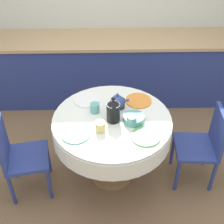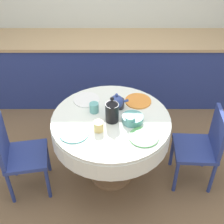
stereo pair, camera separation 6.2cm
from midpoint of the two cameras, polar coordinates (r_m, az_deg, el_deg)
name	(u,v)px [view 2 (the right image)]	position (r m, az deg, el deg)	size (l,w,h in m)	color
ground_plane	(112,174)	(3.42, 0.53, -11.33)	(12.00, 12.00, 0.00)	brown
kitchen_counter	(112,69)	(4.25, 0.51, 7.86)	(3.24, 0.64, 0.90)	navy
dining_table	(112,130)	(2.96, 0.60, -3.23)	(1.12, 1.12, 0.78)	olive
chair_left	(204,145)	(3.17, 17.06, -5.84)	(0.42, 0.42, 0.86)	navy
chair_right	(18,153)	(3.09, -16.19, -7.17)	(0.46, 0.46, 0.86)	navy
plate_near_left	(75,133)	(2.73, -6.10, -3.84)	(0.26, 0.26, 0.01)	#60BCB7
cup_near_left	(100,126)	(2.72, -1.60, -2.62)	(0.09, 0.09, 0.09)	#DBB766
plate_near_right	(145,137)	(2.70, 6.68, -4.58)	(0.26, 0.26, 0.01)	#5BA85B
cup_near_right	(131,121)	(2.79, 4.17, -1.63)	(0.09, 0.09, 0.09)	#5BA39E
plate_far_left	(88,100)	(3.11, -3.89, 2.28)	(0.26, 0.26, 0.01)	white
cup_far_left	(95,108)	(2.93, -2.47, 0.80)	(0.09, 0.09, 0.09)	#5BA39E
plate_far_right	(139,101)	(3.10, 5.57, 2.00)	(0.26, 0.26, 0.01)	orange
cup_far_right	(121,104)	(2.98, 2.23, 1.54)	(0.09, 0.09, 0.09)	#28282D
coffee_carafe	(113,111)	(2.79, 0.86, 0.23)	(0.12, 0.12, 0.26)	black
teapot	(118,102)	(2.95, 1.68, 1.87)	(0.18, 0.13, 0.17)	#33478E
fruit_bowl	(134,119)	(2.83, 4.62, -1.27)	(0.19, 0.19, 0.06)	#569993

